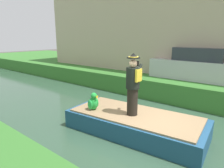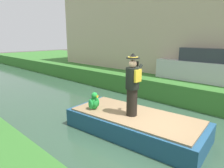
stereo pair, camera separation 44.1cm
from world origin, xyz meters
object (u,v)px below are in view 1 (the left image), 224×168
Objects in this scene: boat at (135,123)px; person_pirate at (133,85)px; parrot_plush at (93,102)px; parked_car_silver at (196,66)px.

boat is 2.36× the size of person_pirate.
parrot_plush is 0.14× the size of parked_car_silver.
parked_car_silver reaches higher than boat.
parked_car_silver is at bearing -14.67° from parrot_plush.
parked_car_silver reaches higher than parrot_plush.
parked_car_silver is (5.57, -1.46, 0.70)m from parrot_plush.
person_pirate is 0.46× the size of parked_car_silver.
parrot_plush is at bearing 113.27° from boat.
person_pirate is 3.25× the size of parrot_plush.
boat is 7.64× the size of parrot_plush.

